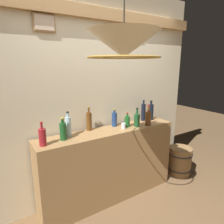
# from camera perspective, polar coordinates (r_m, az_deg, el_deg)

# --- Properties ---
(panelled_rear_partition) EXTENTS (3.09, 0.15, 2.77)m
(panelled_rear_partition) POSITION_cam_1_polar(r_m,az_deg,el_deg) (2.68, -3.61, 5.77)
(panelled_rear_partition) COLOR beige
(panelled_rear_partition) RESTS_ON ground
(bar_shelf_unit) EXTENTS (1.91, 0.37, 0.99)m
(bar_shelf_unit) POSITION_cam_1_polar(r_m,az_deg,el_deg) (2.77, -0.58, -14.91)
(bar_shelf_unit) COLOR #9E7547
(bar_shelf_unit) RESTS_ON ground
(liquor_bottle_brandy) EXTENTS (0.08, 0.08, 0.26)m
(liquor_bottle_brandy) POSITION_cam_1_polar(r_m,az_deg,el_deg) (2.28, -13.92, -5.31)
(liquor_bottle_brandy) COLOR #194D22
(liquor_bottle_brandy) RESTS_ON bar_shelf_unit
(liquor_bottle_vodka) EXTENTS (0.07, 0.07, 0.30)m
(liquor_bottle_vodka) POSITION_cam_1_polar(r_m,az_deg,el_deg) (2.37, -12.48, -4.04)
(liquor_bottle_vodka) COLOR silver
(liquor_bottle_vodka) RESTS_ON bar_shelf_unit
(liquor_bottle_amaro) EXTENTS (0.08, 0.08, 0.26)m
(liquor_bottle_amaro) POSITION_cam_1_polar(r_m,az_deg,el_deg) (2.19, -19.40, -6.77)
(liquor_bottle_amaro) COLOR maroon
(liquor_bottle_amaro) RESTS_ON bar_shelf_unit
(liquor_bottle_port) EXTENTS (0.08, 0.08, 0.30)m
(liquor_bottle_port) POSITION_cam_1_polar(r_m,az_deg,el_deg) (3.05, 11.10, 0.09)
(liquor_bottle_port) COLOR black
(liquor_bottle_port) RESTS_ON bar_shelf_unit
(liquor_bottle_rum) EXTENTS (0.06, 0.06, 0.31)m
(liquor_bottle_rum) POSITION_cam_1_polar(r_m,az_deg,el_deg) (2.98, 9.00, -0.01)
(liquor_bottle_rum) COLOR black
(liquor_bottle_rum) RESTS_ON bar_shelf_unit
(liquor_bottle_bourbon) EXTENTS (0.07, 0.07, 0.24)m
(liquor_bottle_bourbon) POSITION_cam_1_polar(r_m,az_deg,el_deg) (2.69, 0.68, -2.08)
(liquor_bottle_bourbon) COLOR navy
(liquor_bottle_bourbon) RESTS_ON bar_shelf_unit
(liquor_bottle_gin) EXTENTS (0.08, 0.08, 0.29)m
(liquor_bottle_gin) POSITION_cam_1_polar(r_m,az_deg,el_deg) (2.77, 10.36, -1.64)
(liquor_bottle_gin) COLOR brown
(liquor_bottle_gin) RESTS_ON bar_shelf_unit
(liquor_bottle_mezcal) EXTENTS (0.07, 0.07, 0.31)m
(liquor_bottle_mezcal) POSITION_cam_1_polar(r_m,az_deg,el_deg) (2.54, -6.64, -2.60)
(liquor_bottle_mezcal) COLOR brown
(liquor_bottle_mezcal) RESTS_ON bar_shelf_unit
(liquor_bottle_tequila) EXTENTS (0.08, 0.08, 0.26)m
(liquor_bottle_tequila) POSITION_cam_1_polar(r_m,az_deg,el_deg) (2.71, 7.17, -2.23)
(liquor_bottle_tequila) COLOR #184A23
(liquor_bottle_tequila) RESTS_ON bar_shelf_unit
(liquor_bottle_rye) EXTENTS (0.07, 0.07, 0.20)m
(liquor_bottle_rye) POSITION_cam_1_polar(r_m,az_deg,el_deg) (2.69, 4.37, -2.68)
(liquor_bottle_rye) COLOR #1B5621
(liquor_bottle_rye) RESTS_ON bar_shelf_unit
(glass_tumbler_rocks) EXTENTS (0.06, 0.06, 0.07)m
(glass_tumbler_rocks) POSITION_cam_1_polar(r_m,az_deg,el_deg) (2.61, 3.32, -4.02)
(glass_tumbler_rocks) COLOR silver
(glass_tumbler_rocks) RESTS_ON bar_shelf_unit
(pendant_lamp) EXTENTS (0.61, 0.61, 0.49)m
(pendant_lamp) POSITION_cam_1_polar(r_m,az_deg,el_deg) (1.72, 3.40, 18.64)
(pendant_lamp) COLOR #EFE5C6
(wooden_barrel) EXTENTS (0.39, 0.39, 0.47)m
(wooden_barrel) POSITION_cam_1_polar(r_m,az_deg,el_deg) (3.61, 18.97, -13.11)
(wooden_barrel) COLOR #9E7547
(wooden_barrel) RESTS_ON ground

